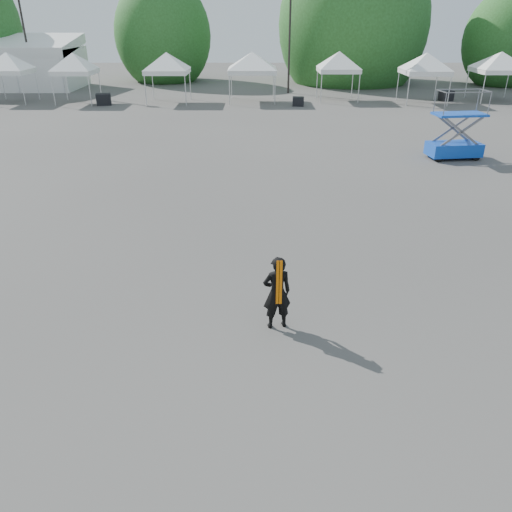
{
  "coord_description": "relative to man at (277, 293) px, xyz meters",
  "views": [
    {
      "loc": [
        0.4,
        -9.47,
        5.65
      ],
      "look_at": [
        0.41,
        -0.5,
        1.3
      ],
      "focal_mm": 35.0,
      "sensor_mm": 36.0,
      "label": 1
    }
  ],
  "objects": [
    {
      "name": "ground",
      "position": [
        -0.82,
        1.06,
        -0.78
      ],
      "size": [
        120.0,
        120.0,
        0.0
      ],
      "primitive_type": "plane",
      "color": "#474442",
      "rests_on": "ground"
    },
    {
      "name": "light_pole_west",
      "position": [
        -18.82,
        35.06,
        4.99
      ],
      "size": [
        0.6,
        0.25,
        10.3
      ],
      "color": "black",
      "rests_on": "ground"
    },
    {
      "name": "light_pole_east",
      "position": [
        2.18,
        33.06,
        4.74
      ],
      "size": [
        0.6,
        0.25,
        9.8
      ],
      "color": "black",
      "rests_on": "ground"
    },
    {
      "name": "tree_mid_w",
      "position": [
        -8.82,
        41.06,
        3.15
      ],
      "size": [
        4.16,
        4.16,
        6.33
      ],
      "color": "#382314",
      "rests_on": "ground"
    },
    {
      "name": "tree_mid_e",
      "position": [
        8.18,
        40.06,
        4.06
      ],
      "size": [
        5.12,
        5.12,
        7.79
      ],
      "color": "#382314",
      "rests_on": "ground"
    },
    {
      "name": "tree_far_e",
      "position": [
        21.18,
        38.06,
        2.85
      ],
      "size": [
        3.84,
        3.84,
        5.84
      ],
      "color": "#382314",
      "rests_on": "ground"
    },
    {
      "name": "tent_b",
      "position": [
        -17.59,
        28.48,
        2.28
      ],
      "size": [
        3.81,
        3.81,
        3.88
      ],
      "color": "silver",
      "rests_on": "ground"
    },
    {
      "name": "tent_c",
      "position": [
        -12.91,
        28.13,
        2.28
      ],
      "size": [
        3.8,
        3.8,
        3.88
      ],
      "color": "silver",
      "rests_on": "ground"
    },
    {
      "name": "tent_d",
      "position": [
        -6.56,
        28.46,
        2.28
      ],
      "size": [
        4.15,
        4.15,
        3.88
      ],
      "color": "silver",
      "rests_on": "ground"
    },
    {
      "name": "tent_e",
      "position": [
        -0.64,
        28.86,
        2.28
      ],
      "size": [
        4.69,
        4.69,
        3.88
      ],
      "color": "silver",
      "rests_on": "ground"
    },
    {
      "name": "tent_f",
      "position": [
        5.51,
        29.45,
        2.28
      ],
      "size": [
        4.03,
        4.03,
        3.88
      ],
      "color": "silver",
      "rests_on": "ground"
    },
    {
      "name": "tent_g",
      "position": [
        11.29,
        28.13,
        2.28
      ],
      "size": [
        4.21,
        4.21,
        3.88
      ],
      "color": "silver",
      "rests_on": "ground"
    },
    {
      "name": "tent_h",
      "position": [
        16.82,
        29.09,
        2.28
      ],
      "size": [
        4.51,
        4.51,
        3.88
      ],
      "color": "silver",
      "rests_on": "ground"
    },
    {
      "name": "man",
      "position": [
        0.0,
        0.0,
        0.0
      ],
      "size": [
        0.63,
        0.49,
        1.55
      ],
      "rotation": [
        0.0,
        0.0,
        3.37
      ],
      "color": "black",
      "rests_on": "ground"
    },
    {
      "name": "scissor_lift",
      "position": [
        8.16,
        12.99,
        0.66
      ],
      "size": [
        2.32,
        1.36,
        2.84
      ],
      "rotation": [
        0.0,
        0.0,
        0.12
      ],
      "color": "#0E38B8",
      "rests_on": "ground"
    },
    {
      "name": "crate_west",
      "position": [
        -10.91,
        27.25,
        -0.4
      ],
      "size": [
        1.13,
        0.97,
        0.76
      ],
      "primitive_type": "cube",
      "rotation": [
        0.0,
        0.0,
        0.24
      ],
      "color": "black",
      "rests_on": "ground"
    },
    {
      "name": "crate_mid",
      "position": [
        2.5,
        26.86,
        -0.48
      ],
      "size": [
        0.81,
        0.66,
        0.6
      ],
      "primitive_type": "cube",
      "rotation": [
        0.0,
        0.0,
        -0.08
      ],
      "color": "black",
      "rests_on": "ground"
    },
    {
      "name": "crate_east",
      "position": [
        13.43,
        29.21,
        -0.43
      ],
      "size": [
        1.08,
        0.96,
        0.69
      ],
      "primitive_type": "cube",
      "rotation": [
        0.0,
        0.0,
        0.37
      ],
      "color": "black",
      "rests_on": "ground"
    }
  ]
}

